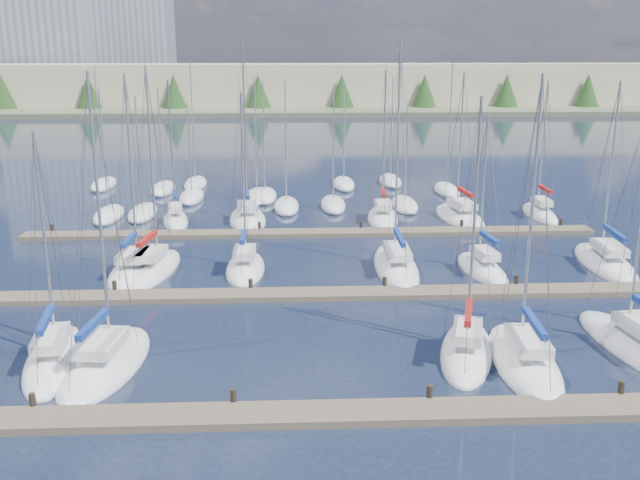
{
  "coord_description": "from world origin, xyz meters",
  "views": [
    {
      "loc": [
        -1.65,
        -23.29,
        14.3
      ],
      "look_at": [
        0.0,
        14.0,
        4.0
      ],
      "focal_mm": 40.0,
      "sensor_mm": 36.0,
      "label": 1
    }
  ],
  "objects_px": {
    "sailboat_f": "(636,347)",
    "sailboat_k": "(396,266)",
    "sailboat_h": "(135,271)",
    "sailboat_o": "(248,219)",
    "sailboat_n": "(176,220)",
    "sailboat_l": "(482,269)",
    "sailboat_i": "(155,269)",
    "sailboat_e": "(524,361)",
    "sailboat_b": "(54,359)",
    "sailboat_c": "(106,363)",
    "sailboat_d": "(466,351)",
    "sailboat_r": "(540,214)",
    "sailboat_p": "(383,217)",
    "sailboat_q": "(460,217)",
    "sailboat_j": "(245,268)",
    "sailboat_m": "(605,263)"
  },
  "relations": [
    {
      "from": "sailboat_d",
      "to": "sailboat_p",
      "type": "height_order",
      "value": "sailboat_p"
    },
    {
      "from": "sailboat_h",
      "to": "sailboat_j",
      "type": "height_order",
      "value": "sailboat_h"
    },
    {
      "from": "sailboat_c",
      "to": "sailboat_e",
      "type": "bearing_deg",
      "value": 5.01
    },
    {
      "from": "sailboat_o",
      "to": "sailboat_e",
      "type": "height_order",
      "value": "sailboat_o"
    },
    {
      "from": "sailboat_b",
      "to": "sailboat_m",
      "type": "distance_m",
      "value": 34.84
    },
    {
      "from": "sailboat_k",
      "to": "sailboat_e",
      "type": "height_order",
      "value": "sailboat_k"
    },
    {
      "from": "sailboat_b",
      "to": "sailboat_c",
      "type": "distance_m",
      "value": 2.57
    },
    {
      "from": "sailboat_d",
      "to": "sailboat_p",
      "type": "distance_m",
      "value": 27.12
    },
    {
      "from": "sailboat_k",
      "to": "sailboat_r",
      "type": "xyz_separation_m",
      "value": [
        14.59,
        14.39,
        0.01
      ]
    },
    {
      "from": "sailboat_h",
      "to": "sailboat_p",
      "type": "xyz_separation_m",
      "value": [
        17.82,
        13.88,
        0.01
      ]
    },
    {
      "from": "sailboat_q",
      "to": "sailboat_o",
      "type": "bearing_deg",
      "value": 175.15
    },
    {
      "from": "sailboat_d",
      "to": "sailboat_i",
      "type": "distance_m",
      "value": 21.84
    },
    {
      "from": "sailboat_h",
      "to": "sailboat_c",
      "type": "bearing_deg",
      "value": -81.69
    },
    {
      "from": "sailboat_r",
      "to": "sailboat_e",
      "type": "relative_size",
      "value": 0.87
    },
    {
      "from": "sailboat_o",
      "to": "sailboat_f",
      "type": "bearing_deg",
      "value": -58.4
    },
    {
      "from": "sailboat_d",
      "to": "sailboat_e",
      "type": "bearing_deg",
      "value": -10.3
    },
    {
      "from": "sailboat_f",
      "to": "sailboat_e",
      "type": "relative_size",
      "value": 0.98
    },
    {
      "from": "sailboat_d",
      "to": "sailboat_o",
      "type": "height_order",
      "value": "sailboat_o"
    },
    {
      "from": "sailboat_f",
      "to": "sailboat_h",
      "type": "bearing_deg",
      "value": 147.04
    },
    {
      "from": "sailboat_b",
      "to": "sailboat_q",
      "type": "height_order",
      "value": "sailboat_q"
    },
    {
      "from": "sailboat_b",
      "to": "sailboat_q",
      "type": "xyz_separation_m",
      "value": [
        25.41,
        27.17,
        -0.0
      ]
    },
    {
      "from": "sailboat_f",
      "to": "sailboat_k",
      "type": "bearing_deg",
      "value": 119.24
    },
    {
      "from": "sailboat_f",
      "to": "sailboat_n",
      "type": "bearing_deg",
      "value": 127.6
    },
    {
      "from": "sailboat_o",
      "to": "sailboat_c",
      "type": "distance_m",
      "value": 28.13
    },
    {
      "from": "sailboat_c",
      "to": "sailboat_k",
      "type": "bearing_deg",
      "value": 49.07
    },
    {
      "from": "sailboat_n",
      "to": "sailboat_l",
      "type": "relative_size",
      "value": 1.14
    },
    {
      "from": "sailboat_h",
      "to": "sailboat_e",
      "type": "bearing_deg",
      "value": -32.58
    },
    {
      "from": "sailboat_i",
      "to": "sailboat_f",
      "type": "relative_size",
      "value": 1.02
    },
    {
      "from": "sailboat_d",
      "to": "sailboat_b",
      "type": "relative_size",
      "value": 1.13
    },
    {
      "from": "sailboat_n",
      "to": "sailboat_l",
      "type": "xyz_separation_m",
      "value": [
        21.9,
        -14.17,
        -0.02
      ]
    },
    {
      "from": "sailboat_i",
      "to": "sailboat_f",
      "type": "xyz_separation_m",
      "value": [
        25.46,
        -13.41,
        -0.02
      ]
    },
    {
      "from": "sailboat_l",
      "to": "sailboat_r",
      "type": "relative_size",
      "value": 0.9
    },
    {
      "from": "sailboat_q",
      "to": "sailboat_i",
      "type": "bearing_deg",
      "value": -154.58
    },
    {
      "from": "sailboat_e",
      "to": "sailboat_q",
      "type": "bearing_deg",
      "value": 86.97
    },
    {
      "from": "sailboat_d",
      "to": "sailboat_i",
      "type": "height_order",
      "value": "sailboat_i"
    },
    {
      "from": "sailboat_j",
      "to": "sailboat_l",
      "type": "height_order",
      "value": "sailboat_j"
    },
    {
      "from": "sailboat_o",
      "to": "sailboat_p",
      "type": "bearing_deg",
      "value": -5.15
    },
    {
      "from": "sailboat_n",
      "to": "sailboat_r",
      "type": "height_order",
      "value": "sailboat_n"
    },
    {
      "from": "sailboat_h",
      "to": "sailboat_o",
      "type": "relative_size",
      "value": 0.87
    },
    {
      "from": "sailboat_n",
      "to": "sailboat_o",
      "type": "distance_m",
      "value": 5.94
    },
    {
      "from": "sailboat_n",
      "to": "sailboat_i",
      "type": "relative_size",
      "value": 0.89
    },
    {
      "from": "sailboat_i",
      "to": "sailboat_d",
      "type": "bearing_deg",
      "value": -30.83
    },
    {
      "from": "sailboat_b",
      "to": "sailboat_m",
      "type": "relative_size",
      "value": 0.89
    },
    {
      "from": "sailboat_f",
      "to": "sailboat_q",
      "type": "bearing_deg",
      "value": 88.01
    },
    {
      "from": "sailboat_c",
      "to": "sailboat_j",
      "type": "bearing_deg",
      "value": 75.28
    },
    {
      "from": "sailboat_i",
      "to": "sailboat_q",
      "type": "height_order",
      "value": "sailboat_i"
    },
    {
      "from": "sailboat_e",
      "to": "sailboat_i",
      "type": "bearing_deg",
      "value": 147.39
    },
    {
      "from": "sailboat_n",
      "to": "sailboat_b",
      "type": "height_order",
      "value": "sailboat_n"
    },
    {
      "from": "sailboat_f",
      "to": "sailboat_p",
      "type": "relative_size",
      "value": 1.04
    },
    {
      "from": "sailboat_h",
      "to": "sailboat_k",
      "type": "relative_size",
      "value": 0.88
    }
  ]
}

